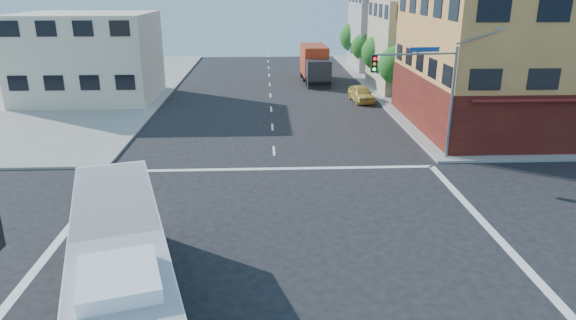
{
  "coord_description": "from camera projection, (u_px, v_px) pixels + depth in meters",
  "views": [
    {
      "loc": [
        -0.54,
        -19.33,
        10.42
      ],
      "look_at": [
        0.5,
        3.54,
        2.59
      ],
      "focal_mm": 32.0,
      "sensor_mm": 36.0,
      "label": 1
    }
  ],
  "objects": [
    {
      "name": "building_west",
      "position": [
        88.0,
        57.0,
        47.97
      ],
      "size": [
        12.06,
        10.06,
        8.0
      ],
      "color": "beige",
      "rests_on": "ground"
    },
    {
      "name": "box_truck",
      "position": [
        315.0,
        65.0,
        57.52
      ],
      "size": [
        2.8,
        8.83,
        3.95
      ],
      "rotation": [
        0.0,
        0.0,
        0.02
      ],
      "color": "#252529",
      "rests_on": "ground"
    },
    {
      "name": "street_tree_c",
      "position": [
        366.0,
        45.0,
        62.57
      ],
      "size": [
        3.4,
        3.4,
        5.29
      ],
      "color": "#371F14",
      "rests_on": "ground"
    },
    {
      "name": "transit_bus",
      "position": [
        121.0,
        275.0,
        16.0
      ],
      "size": [
        6.29,
        13.04,
        3.79
      ],
      "rotation": [
        0.0,
        0.0,
        0.29
      ],
      "color": "black",
      "rests_on": "ground"
    },
    {
      "name": "street_tree_b",
      "position": [
        380.0,
        51.0,
        54.92
      ],
      "size": [
        3.8,
        3.8,
        5.79
      ],
      "color": "#371F14",
      "rests_on": "ground"
    },
    {
      "name": "ground",
      "position": [
        280.0,
        245.0,
        21.66
      ],
      "size": [
        120.0,
        120.0,
        0.0
      ],
      "primitive_type": "plane",
      "color": "black",
      "rests_on": "ground"
    },
    {
      "name": "street_tree_d",
      "position": [
        355.0,
        35.0,
        70.0
      ],
      "size": [
        4.0,
        4.0,
        6.03
      ],
      "color": "#371F14",
      "rests_on": "ground"
    },
    {
      "name": "parked_car",
      "position": [
        361.0,
        94.0,
        48.11
      ],
      "size": [
        2.18,
        4.55,
        1.5
      ],
      "primitive_type": "imported",
      "rotation": [
        0.0,
        0.0,
        0.1
      ],
      "color": "gold",
      "rests_on": "ground"
    },
    {
      "name": "corner_building_ne",
      "position": [
        540.0,
        49.0,
        38.09
      ],
      "size": [
        18.1,
        15.44,
        14.0
      ],
      "color": "#D79A4D",
      "rests_on": "ground"
    },
    {
      "name": "building_east_near",
      "position": [
        433.0,
        45.0,
        53.05
      ],
      "size": [
        12.06,
        10.06,
        9.0
      ],
      "color": "tan",
      "rests_on": "ground"
    },
    {
      "name": "signal_mast_ne",
      "position": [
        426.0,
        81.0,
        30.48
      ],
      "size": [
        7.91,
        1.13,
        8.07
      ],
      "color": "gray",
      "rests_on": "ground"
    },
    {
      "name": "building_east_far",
      "position": [
        400.0,
        29.0,
        66.12
      ],
      "size": [
        12.06,
        10.06,
        10.0
      ],
      "color": "#A1A29D",
      "rests_on": "ground"
    },
    {
      "name": "street_tree_a",
      "position": [
        399.0,
        63.0,
        47.41
      ],
      "size": [
        3.6,
        3.6,
        5.53
      ],
      "color": "#371F14",
      "rests_on": "ground"
    }
  ]
}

